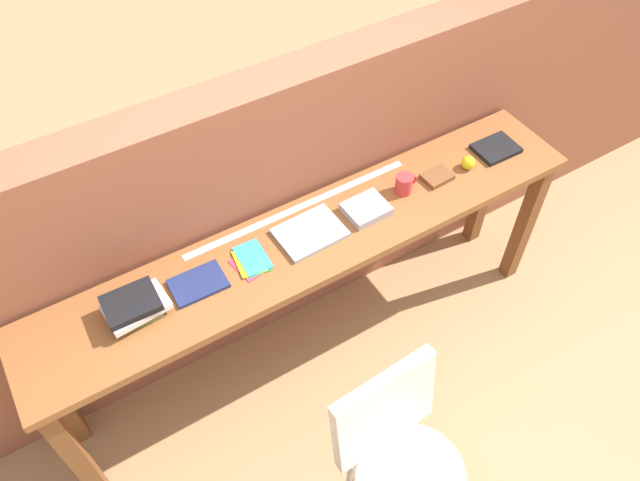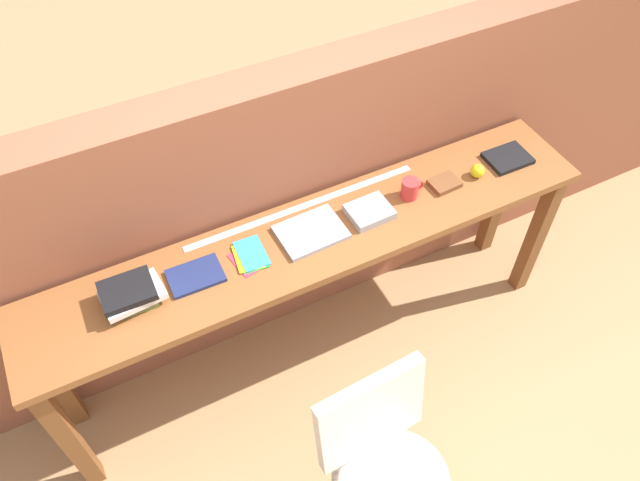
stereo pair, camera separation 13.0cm
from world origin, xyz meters
name	(u,v)px [view 2 (the right image)]	position (x,y,z in m)	size (l,w,h in m)	color
ground_plane	(343,392)	(0.00, 0.00, 0.00)	(40.00, 40.00, 0.00)	tan
brick_wall_back	(282,207)	(0.00, 0.64, 0.73)	(6.00, 0.20, 1.45)	#935138
sideboard	(315,256)	(0.00, 0.30, 0.74)	(2.50, 0.44, 0.88)	brown
chair_white_moulded	(385,460)	(-0.13, -0.54, 0.53)	(0.46, 0.47, 0.89)	silver
book_stack_leftmost	(130,295)	(-0.77, 0.31, 0.93)	(0.24, 0.17, 0.09)	olive
magazine_cycling	(196,276)	(-0.51, 0.32, 0.89)	(0.21, 0.15, 0.02)	navy
pamphlet_pile_colourful	(250,256)	(-0.28, 0.31, 0.89)	(0.15, 0.19, 0.01)	#E5334C
book_open_centre	(311,232)	(-0.01, 0.32, 0.89)	(0.27, 0.21, 0.02)	#9E9EA3
book_grey_hardcover	(370,212)	(0.26, 0.30, 0.90)	(0.18, 0.15, 0.04)	#9E9EA3
mug	(410,189)	(0.47, 0.32, 0.92)	(0.11, 0.08, 0.09)	red
leather_journal_brown	(445,183)	(0.65, 0.30, 0.89)	(0.13, 0.10, 0.02)	brown
sports_ball_small	(477,171)	(0.81, 0.29, 0.91)	(0.06, 0.06, 0.06)	yellow
book_repair_rightmost	(508,158)	(1.00, 0.31, 0.89)	(0.20, 0.16, 0.02)	black
ruler_metal_back_edge	(303,206)	(0.03, 0.47, 0.88)	(1.08, 0.03, 0.00)	silver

